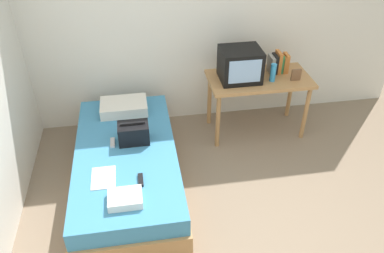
% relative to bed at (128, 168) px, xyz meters
% --- Properties ---
extents(ground_plane, '(8.00, 8.00, 0.00)m').
position_rel_bed_xyz_m(ground_plane, '(0.92, -0.77, -0.23)').
color(ground_plane, '#84705B').
extents(wall_back, '(5.20, 0.10, 2.60)m').
position_rel_bed_xyz_m(wall_back, '(0.92, 1.23, 1.07)').
color(wall_back, silver).
rests_on(wall_back, ground).
extents(bed, '(1.00, 2.00, 0.46)m').
position_rel_bed_xyz_m(bed, '(0.00, 0.00, 0.00)').
color(bed, '#B27F4C').
rests_on(bed, ground).
extents(desk, '(1.16, 0.60, 0.73)m').
position_rel_bed_xyz_m(desk, '(1.55, 0.73, 0.41)').
color(desk, '#B27F4C').
rests_on(desk, ground).
extents(tv, '(0.44, 0.39, 0.36)m').
position_rel_bed_xyz_m(tv, '(1.31, 0.73, 0.68)').
color(tv, black).
rests_on(tv, desk).
extents(water_bottle, '(0.06, 0.06, 0.20)m').
position_rel_bed_xyz_m(water_bottle, '(1.67, 0.63, 0.60)').
color(water_bottle, '#3399DB').
rests_on(water_bottle, desk).
extents(book_row, '(0.21, 0.17, 0.25)m').
position_rel_bed_xyz_m(book_row, '(1.79, 0.83, 0.61)').
color(book_row, gray).
rests_on(book_row, desk).
extents(picture_frame, '(0.11, 0.02, 0.13)m').
position_rel_bed_xyz_m(picture_frame, '(1.93, 0.61, 0.57)').
color(picture_frame, brown).
rests_on(picture_frame, desk).
extents(pillow, '(0.51, 0.34, 0.12)m').
position_rel_bed_xyz_m(pillow, '(0.01, 0.70, 0.29)').
color(pillow, silver).
rests_on(pillow, bed).
extents(handbag, '(0.30, 0.20, 0.22)m').
position_rel_bed_xyz_m(handbag, '(0.09, 0.13, 0.33)').
color(handbag, black).
rests_on(handbag, bed).
extents(magazine, '(0.21, 0.29, 0.01)m').
position_rel_bed_xyz_m(magazine, '(-0.20, -0.37, 0.24)').
color(magazine, white).
rests_on(magazine, bed).
extents(remote_dark, '(0.04, 0.16, 0.02)m').
position_rel_bed_xyz_m(remote_dark, '(0.12, -0.46, 0.24)').
color(remote_dark, black).
rests_on(remote_dark, bed).
extents(remote_silver, '(0.04, 0.14, 0.02)m').
position_rel_bed_xyz_m(remote_silver, '(-0.12, 0.12, 0.24)').
color(remote_silver, '#B7B7BC').
rests_on(remote_silver, bed).
extents(folded_towel, '(0.28, 0.22, 0.07)m').
position_rel_bed_xyz_m(folded_towel, '(-0.01, -0.69, 0.27)').
color(folded_towel, white).
rests_on(folded_towel, bed).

